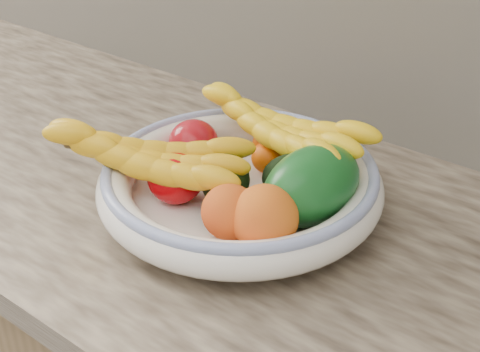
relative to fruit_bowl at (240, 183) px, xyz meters
name	(u,v)px	position (x,y,z in m)	size (l,w,h in m)	color
fruit_bowl	(240,183)	(0.00, 0.00, 0.00)	(0.39, 0.39, 0.08)	white
clementine_back_left	(268,143)	(-0.03, 0.11, 0.01)	(0.05, 0.05, 0.04)	#E25C04
clementine_back_right	(309,160)	(0.04, 0.10, 0.01)	(0.05, 0.05, 0.05)	#FF5D05
clementine_back_mid	(269,157)	(-0.01, 0.07, 0.01)	(0.05, 0.05, 0.05)	#F76205
tomato_left	(194,142)	(-0.11, 0.03, 0.01)	(0.07, 0.07, 0.07)	#A80E18
tomato_near_left	(176,178)	(-0.06, -0.06, 0.01)	(0.08, 0.08, 0.07)	#B50107
avocado_center	(225,179)	(-0.01, -0.02, 0.02)	(0.07, 0.10, 0.07)	black
avocado_right	(298,177)	(0.07, 0.04, 0.02)	(0.07, 0.10, 0.07)	black
green_mango	(312,185)	(0.10, 0.02, 0.03)	(0.10, 0.15, 0.11)	#0E4E18
peach_front	(229,212)	(0.05, -0.08, 0.02)	(0.07, 0.07, 0.07)	orange
peach_right	(265,218)	(0.09, -0.07, 0.02)	(0.08, 0.08, 0.08)	orange
banana_bunch_back	(277,133)	(0.00, 0.09, 0.04)	(0.31, 0.11, 0.09)	yellow
banana_bunch_front	(146,162)	(-0.10, -0.08, 0.03)	(0.30, 0.12, 0.08)	#EFB113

